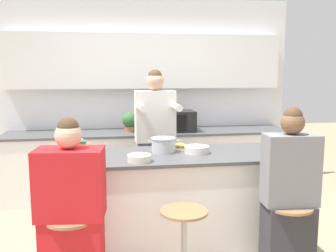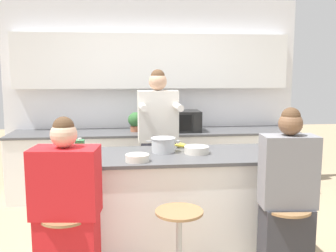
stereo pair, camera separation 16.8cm
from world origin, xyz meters
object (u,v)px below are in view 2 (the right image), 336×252
Objects in this scene: person_seated_near at (287,206)px; microwave at (181,121)px; person_cooking at (158,147)px; cooking_pot at (163,145)px; bar_stool_center at (179,248)px; juice_carton at (80,151)px; person_wrapped_blanket at (67,215)px; banana_bunch at (181,145)px; potted_plant at (136,121)px; kitchen_island at (169,202)px; fruit_bowl at (137,158)px; coffee_cup_near at (80,154)px; bar_stool_rightmost at (285,244)px.

microwave is (-0.50, 2.28, 0.38)m from person_seated_near.
person_cooking is 5.34× the size of cooking_pot.
person_seated_near is at bearing -59.45° from person_cooking.
person_seated_near reaches higher than bar_stool_center.
bar_stool_center is 1.11m from juice_carton.
banana_bunch is at bearing 50.82° from person_wrapped_blanket.
banana_bunch is 0.61× the size of potted_plant.
juice_carton is 2.18m from microwave.
kitchen_island is 1.08m from person_wrapped_blanket.
potted_plant is at bearing 88.98° from fruit_bowl.
person_wrapped_blanket is at bearing -103.64° from potted_plant.
potted_plant is (0.51, 1.91, -0.00)m from juice_carton.
juice_carton is (-0.77, 0.41, 0.68)m from bar_stool_center.
person_wrapped_blanket is 6.42× the size of juice_carton.
coffee_cup_near reaches higher than fruit_bowl.
microwave is at bearing 81.78° from banana_bunch.
juice_carton is (0.06, 0.41, 0.39)m from person_wrapped_blanket.
fruit_bowl is 0.95× the size of juice_carton.
kitchen_island is 0.94m from coffee_cup_near.
coffee_cup_near is (-0.79, -0.11, 0.50)m from kitchen_island.
fruit_bowl reaches higher than bar_stool_center.
bar_stool_center is at bearing -98.55° from microwave.
kitchen_island is at bearing -102.10° from microwave.
kitchen_island is 1.73m from microwave.
coffee_cup_near is (-0.75, -0.84, 0.12)m from person_cooking.
bar_stool_center and bar_stool_rightmost have the same top height.
cooking_pot is (-0.01, -0.65, 0.15)m from person_cooking.
cooking_pot is 1.22× the size of potted_plant.
kitchen_island is 0.58m from banana_bunch.
juice_carton is (0.02, -0.16, 0.06)m from coffee_cup_near.
microwave reaches higher than kitchen_island.
bar_stool_center is 2.01× the size of cooking_pot.
kitchen_island is at bearing -118.55° from banana_bunch.
person_seated_near is 6.65× the size of juice_carton.
microwave is (-0.49, 2.31, 0.68)m from bar_stool_rightmost.
bar_stool_center is 0.38× the size of person_cooking.
cooking_pot is at bearing -135.20° from banana_bunch.
juice_carton is at bearing -82.85° from coffee_cup_near.
person_wrapped_blanket is 2.67× the size of microwave.
bar_stool_center is at bearing 178.16° from bar_stool_rightmost.
cooking_pot is at bearing 118.13° from kitchen_island.
juice_carton reaches higher than fruit_bowl.
cooking_pot is 1.58× the size of fruit_bowl.
coffee_cup_near reaches higher than bar_stool_rightmost.
cooking_pot reaches higher than banana_bunch.
banana_bunch is (0.98, 0.96, 0.31)m from person_wrapped_blanket.
person_wrapped_blanket reaches higher than kitchen_island.
fruit_bowl is at bearing 163.95° from person_seated_near.
banana_bunch is 0.31× the size of microwave.
bar_stool_center is 5.75× the size of coffee_cup_near.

